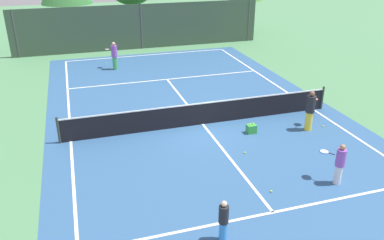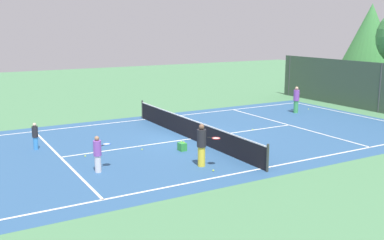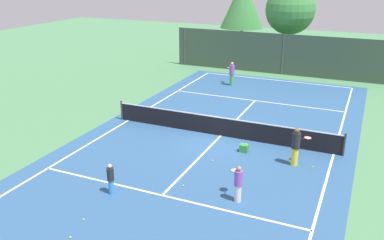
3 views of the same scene
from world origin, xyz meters
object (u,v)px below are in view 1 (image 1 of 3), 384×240
player_0 (114,55)px  player_1 (339,163)px  ball_crate (251,129)px  tennis_ball_7 (137,131)px  tennis_ball_1 (106,63)px  player_2 (310,110)px  tennis_ball_5 (245,153)px  tennis_ball_2 (323,126)px  player_3 (223,221)px  tennis_ball_4 (179,94)px  tennis_ball_0 (271,191)px

player_0 → player_1: player_0 is taller
ball_crate → tennis_ball_7: bearing=161.1°
tennis_ball_1 → ball_crate: bearing=-69.2°
player_1 → tennis_ball_1: (-5.70, 16.43, -0.71)m
player_2 → ball_crate: 2.54m
player_0 → player_2: bearing=-59.2°
player_0 → player_1: (5.29, -14.90, -0.14)m
tennis_ball_5 → player_2: bearing=18.2°
player_0 → tennis_ball_2: 13.33m
player_3 → player_1: bearing=17.5°
tennis_ball_2 → player_1: bearing=-118.8°
tennis_ball_4 → tennis_ball_0: bearing=-87.3°
tennis_ball_2 → tennis_ball_7: same height
player_3 → tennis_ball_5: bearing=58.9°
ball_crate → tennis_ball_2: bearing=-6.7°
player_2 → tennis_ball_0: size_ratio=26.06×
player_1 → tennis_ball_0: player_1 is taller
player_3 → tennis_ball_1: 17.91m
player_3 → ball_crate: 6.65m
player_2 → tennis_ball_2: size_ratio=26.06×
player_3 → tennis_ball_0: bearing=35.2°
player_0 → tennis_ball_1: bearing=105.2°
player_1 → ball_crate: size_ratio=3.34×
tennis_ball_4 → tennis_ball_1: bearing=113.2°
player_3 → tennis_ball_2: size_ratio=18.73×
ball_crate → tennis_ball_7: size_ratio=6.45×
tennis_ball_4 → tennis_ball_7: 4.66m
tennis_ball_1 → tennis_ball_5: size_ratio=1.00×
player_2 → tennis_ball_7: size_ratio=26.06×
tennis_ball_7 → tennis_ball_0: bearing=-59.6°
tennis_ball_4 → player_0: bearing=115.3°
player_2 → tennis_ball_4: bearing=125.6°
player_3 → player_0: bearing=92.7°
tennis_ball_4 → tennis_ball_5: bearing=-84.3°
tennis_ball_0 → tennis_ball_7: same height
ball_crate → tennis_ball_2: 3.20m
tennis_ball_1 → tennis_ball_5: same height
player_1 → tennis_ball_1: size_ratio=21.57×
tennis_ball_0 → tennis_ball_7: 6.50m
player_1 → tennis_ball_2: player_1 is taller
player_0 → tennis_ball_4: bearing=-64.7°
player_2 → player_3: bearing=-138.2°
player_1 → player_3: bearing=-162.5°
player_0 → tennis_ball_5: size_ratio=25.81×
player_1 → tennis_ball_4: bearing=106.0°
player_1 → tennis_ball_7: 8.04m
tennis_ball_1 → tennis_ball_4: same height
player_0 → tennis_ball_2: bearing=-56.2°
tennis_ball_0 → tennis_ball_2: bearing=40.1°
player_2 → tennis_ball_0: bearing=-134.7°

